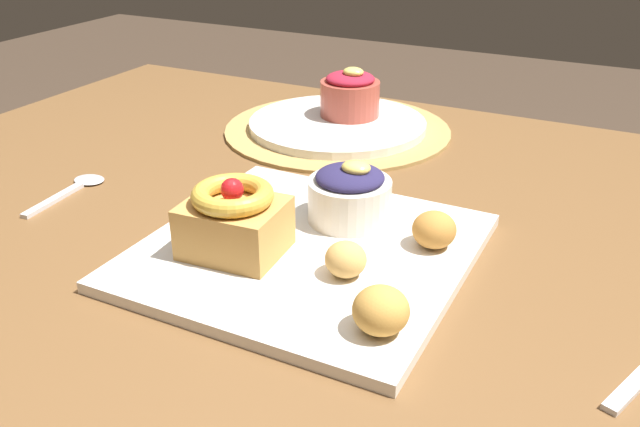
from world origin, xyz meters
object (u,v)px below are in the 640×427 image
cake_slice (234,220)px  fritter_middle (381,310)px  fritter_back (434,230)px  back_plate (337,124)px  berry_ramekin (351,193)px  fritter_front (346,259)px  back_ramekin (350,94)px  front_plate (311,252)px  spoon (74,188)px

cake_slice → fritter_middle: bearing=-18.0°
fritter_back → back_plate: bearing=129.9°
berry_ramekin → fritter_front: bearing=-67.6°
back_plate → fritter_front: bearing=-63.4°
berry_ramekin → fritter_back: 0.10m
fritter_front → back_ramekin: (-0.18, 0.41, 0.02)m
back_plate → back_ramekin: size_ratio=2.96×
cake_slice → fritter_middle: size_ratio=2.13×
front_plate → spoon: (-0.33, 0.01, -0.00)m
back_ramekin → cake_slice: bearing=-80.5°
fritter_middle → spoon: size_ratio=0.37×
berry_ramekin → spoon: bearing=-169.9°
back_ramekin → spoon: 0.42m
cake_slice → fritter_front: bearing=3.9°
fritter_middle → fritter_back: bearing=92.5°
berry_ramekin → fritter_middle: berry_ramekin is taller
front_plate → fritter_back: 0.12m
fritter_front → back_plate: 0.43m
berry_ramekin → fritter_back: size_ratio=2.02×
cake_slice → back_ramekin: bearing=99.5°
fritter_front → fritter_middle: 0.09m
back_ramekin → front_plate: bearing=-70.8°
fritter_back → back_ramekin: size_ratio=0.49×
cake_slice → spoon: (-0.27, 0.05, -0.04)m
front_plate → spoon: bearing=177.5°
fritter_back → fritter_middle: bearing=-87.5°
front_plate → berry_ramekin: (0.01, 0.07, 0.04)m
fritter_back → spoon: bearing=-174.6°
berry_ramekin → fritter_middle: (0.11, -0.17, -0.01)m
cake_slice → fritter_back: 0.20m
cake_slice → back_plate: 0.40m
fritter_middle → back_plate: bearing=119.4°
back_plate → fritter_middle: bearing=-60.6°
back_ramekin → berry_ramekin: bearing=-65.2°
berry_ramekin → back_ramekin: bearing=114.8°
berry_ramekin → spoon: 0.35m
fritter_middle → back_ramekin: size_ratio=0.52×
berry_ramekin → fritter_middle: 0.20m
back_ramekin → fritter_back: bearing=-53.5°
fritter_back → back_plate: (-0.25, 0.29, -0.02)m
front_plate → cake_slice: bearing=-146.6°
berry_ramekin → back_ramekin: back_ramekin is taller
front_plate → back_plate: back_plate is taller
front_plate → fritter_front: fritter_front is taller
fritter_front → fritter_back: bearing=58.6°
front_plate → cake_slice: (-0.06, -0.04, 0.04)m
cake_slice → berry_ramekin: (0.07, 0.12, -0.00)m
fritter_front → berry_ramekin: bearing=112.4°
back_ramekin → spoon: size_ratio=0.70×
berry_ramekin → back_plate: (-0.15, 0.27, -0.03)m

